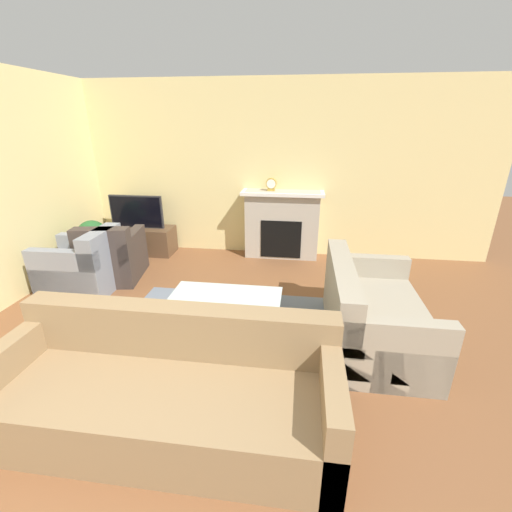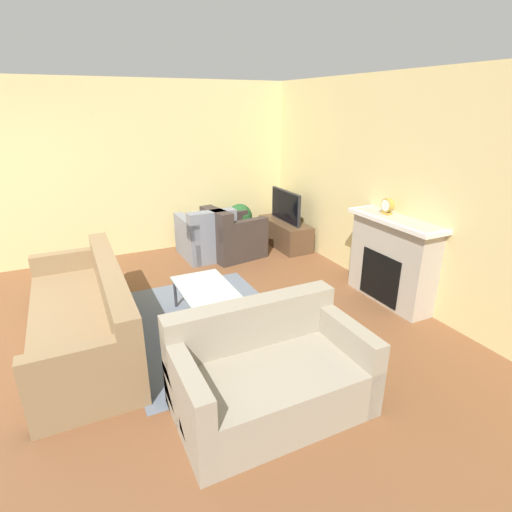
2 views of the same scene
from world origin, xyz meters
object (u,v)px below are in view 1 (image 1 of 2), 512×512
at_px(couch_loveseat, 370,315).
at_px(couch_sectional, 169,393).
at_px(potted_plant, 93,238).
at_px(tv, 137,212).
at_px(armchair_accent, 113,258).
at_px(armchair_by_window, 83,268).
at_px(coffee_table, 225,299).
at_px(mantel_clock, 271,184).

bearing_deg(couch_loveseat, couch_sectional, 128.15).
bearing_deg(potted_plant, tv, 60.25).
xyz_separation_m(tv, potted_plant, (-0.39, -0.68, -0.24)).
xyz_separation_m(armchair_accent, potted_plant, (-0.48, 0.34, 0.16)).
relative_size(tv, couch_loveseat, 0.58).
relative_size(couch_loveseat, potted_plant, 2.07).
distance_m(tv, armchair_by_window, 1.46).
xyz_separation_m(coffee_table, potted_plant, (-2.32, 1.38, 0.11)).
bearing_deg(mantel_clock, armchair_accent, -150.78).
bearing_deg(tv, potted_plant, -119.75).
bearing_deg(armchair_accent, mantel_clock, -160.29).
bearing_deg(mantel_clock, couch_loveseat, -61.57).
height_order(couch_sectional, couch_loveseat, same).
xyz_separation_m(armchair_by_window, potted_plant, (-0.28, 0.72, 0.17)).
bearing_deg(couch_sectional, coffee_table, 84.14).
height_order(armchair_accent, mantel_clock, mantel_clock).
bearing_deg(coffee_table, mantel_clock, 83.21).
height_order(armchair_accent, potted_plant, armchair_accent).
height_order(couch_sectional, mantel_clock, mantel_clock).
xyz_separation_m(couch_loveseat, armchair_accent, (-3.31, 1.06, 0.01)).
height_order(armchair_by_window, mantel_clock, mantel_clock).
bearing_deg(couch_sectional, couch_loveseat, 38.15).
relative_size(couch_sectional, mantel_clock, 12.14).
relative_size(couch_sectional, couch_loveseat, 1.58).
height_order(couch_sectional, coffee_table, couch_sectional).
distance_m(tv, couch_sectional, 3.82).
relative_size(tv, mantel_clock, 4.50).
distance_m(couch_loveseat, armchair_accent, 3.48).
height_order(tv, coffee_table, tv).
relative_size(tv, coffee_table, 0.76).
bearing_deg(coffee_table, potted_plant, 149.16).
bearing_deg(couch_loveseat, armchair_accent, 72.25).
distance_m(armchair_by_window, mantel_clock, 2.91).
bearing_deg(potted_plant, couch_sectional, -50.63).
height_order(tv, couch_sectional, tv).
xyz_separation_m(coffee_table, mantel_clock, (0.26, 2.22, 0.83)).
height_order(couch_loveseat, armchair_by_window, same).
distance_m(armchair_by_window, armchair_accent, 0.43).
height_order(couch_loveseat, potted_plant, couch_loveseat).
xyz_separation_m(tv, couch_loveseat, (3.40, -2.09, -0.42)).
bearing_deg(armchair_by_window, tv, 173.67).
bearing_deg(armchair_accent, armchair_by_window, 51.75).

